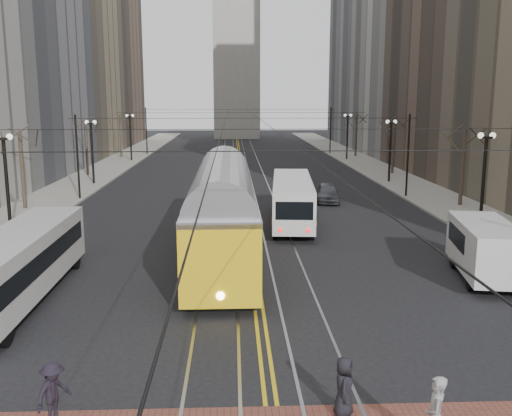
{
  "coord_description": "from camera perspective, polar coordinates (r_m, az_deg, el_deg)",
  "views": [
    {
      "loc": [
        -0.95,
        -14.4,
        7.79
      ],
      "look_at": [
        0.08,
        10.49,
        3.0
      ],
      "focal_mm": 40.0,
      "sensor_mm": 36.0,
      "label": 1
    }
  ],
  "objects": [
    {
      "name": "streetcar",
      "position": [
        28.0,
        -3.32,
        -1.29
      ],
      "size": [
        3.02,
        16.06,
        3.78
      ],
      "primitive_type": "cube",
      "rotation": [
        0.0,
        0.0,
        0.0
      ],
      "color": "yellow",
      "rests_on": "ground"
    },
    {
      "name": "street_trees",
      "position": [
        49.91,
        -1.28,
        5.14
      ],
      "size": [
        31.68,
        53.28,
        5.6
      ],
      "color": "#382D23",
      "rests_on": "ground"
    },
    {
      "name": "rear_bus",
      "position": [
        35.93,
        3.64,
        0.64
      ],
      "size": [
        3.25,
        11.01,
        2.83
      ],
      "primitive_type": "cube",
      "rotation": [
        0.0,
        0.0,
        -0.08
      ],
      "color": "silver",
      "rests_on": "ground"
    },
    {
      "name": "building_left_far",
      "position": [
        104.07,
        -16.77,
        17.18
      ],
      "size": [
        16.0,
        20.0,
        40.0
      ],
      "primitive_type": "cube",
      "color": "brown",
      "rests_on": "ground"
    },
    {
      "name": "building_right_far",
      "position": [
        104.54,
        12.89,
        17.33
      ],
      "size": [
        16.0,
        20.0,
        40.0
      ],
      "primitive_type": "cube",
      "color": "slate",
      "rests_on": "ground"
    },
    {
      "name": "trolley_wires",
      "position": [
        49.4,
        -1.27,
        6.22
      ],
      "size": [
        25.96,
        120.0,
        6.6
      ],
      "color": "black",
      "rests_on": "ground"
    },
    {
      "name": "lamp_posts",
      "position": [
        43.45,
        -1.11,
        4.29
      ],
      "size": [
        27.6,
        57.2,
        5.6
      ],
      "color": "black",
      "rests_on": "ground"
    },
    {
      "name": "pedestrian_d",
      "position": [
        15.32,
        -19.61,
        -17.0
      ],
      "size": [
        1.01,
        1.16,
        1.55
      ],
      "primitive_type": "imported",
      "rotation": [
        0.0,
        0.0,
        1.04
      ],
      "color": "black",
      "rests_on": "crosswalk_band"
    },
    {
      "name": "centre_lines",
      "position": [
        59.91,
        -1.45,
        3.42
      ],
      "size": [
        0.42,
        130.0,
        0.01
      ],
      "primitive_type": "cube",
      "color": "gold",
      "rests_on": "ground"
    },
    {
      "name": "transit_bus",
      "position": [
        24.01,
        -22.6,
        -5.5
      ],
      "size": [
        2.33,
        10.92,
        2.73
      ],
      "primitive_type": "cube",
      "rotation": [
        0.0,
        0.0,
        0.01
      ],
      "color": "silver",
      "rests_on": "ground"
    },
    {
      "name": "ground",
      "position": [
        16.4,
        1.3,
        -17.48
      ],
      "size": [
        260.0,
        260.0,
        0.0
      ],
      "primitive_type": "plane",
      "color": "black",
      "rests_on": "ground"
    },
    {
      "name": "streetcar_rails",
      "position": [
        59.91,
        -1.45,
        3.42
      ],
      "size": [
        4.8,
        130.0,
        0.02
      ],
      "primitive_type": "cube",
      "color": "gray",
      "rests_on": "ground"
    },
    {
      "name": "sidewalk_right",
      "position": [
        61.98,
        12.58,
        3.47
      ],
      "size": [
        5.0,
        140.0,
        0.15
      ],
      "primitive_type": "cube",
      "color": "gray",
      "rests_on": "ground"
    },
    {
      "name": "sedan_grey",
      "position": [
        43.97,
        7.19,
        1.55
      ],
      "size": [
        2.23,
        4.43,
        1.45
      ],
      "primitive_type": "imported",
      "rotation": [
        0.0,
        0.0,
        -0.13
      ],
      "color": "#3B3C42",
      "rests_on": "ground"
    },
    {
      "name": "building_right_mid",
      "position": [
        66.58,
        22.21,
        18.07
      ],
      "size": [
        16.0,
        20.0,
        34.0
      ],
      "primitive_type": "cube",
      "color": "brown",
      "rests_on": "ground"
    },
    {
      "name": "pedestrian_a",
      "position": [
        14.93,
        8.79,
        -17.26
      ],
      "size": [
        0.62,
        0.83,
        1.54
      ],
      "primitive_type": "imported",
      "rotation": [
        0.0,
        0.0,
        1.38
      ],
      "color": "black",
      "rests_on": "crosswalk_band"
    },
    {
      "name": "sidewalk_left",
      "position": [
        61.52,
        -15.58,
        3.28
      ],
      "size": [
        5.0,
        140.0,
        0.15
      ],
      "primitive_type": "cube",
      "color": "gray",
      "rests_on": "ground"
    },
    {
      "name": "cargo_van",
      "position": [
        26.75,
        21.94,
        -4.07
      ],
      "size": [
        3.08,
        5.93,
        2.5
      ],
      "primitive_type": "cube",
      "rotation": [
        0.0,
        0.0,
        -0.17
      ],
      "color": "silver",
      "rests_on": "ground"
    }
  ]
}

